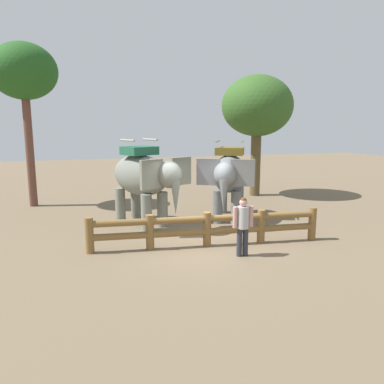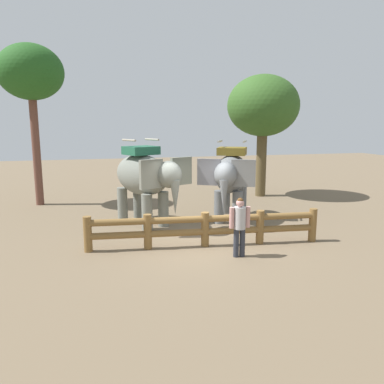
{
  "view_description": "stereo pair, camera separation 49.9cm",
  "coord_description": "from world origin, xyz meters",
  "px_view_note": "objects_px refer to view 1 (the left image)",
  "views": [
    {
      "loc": [
        -3.65,
        -10.47,
        3.67
      ],
      "look_at": [
        0.0,
        1.38,
        1.4
      ],
      "focal_mm": 34.99,
      "sensor_mm": 36.0,
      "label": 1
    },
    {
      "loc": [
        -3.17,
        -10.61,
        3.67
      ],
      "look_at": [
        0.0,
        1.38,
        1.4
      ],
      "focal_mm": 34.99,
      "sensor_mm": 36.0,
      "label": 2
    }
  ],
  "objects_px": {
    "log_fence": "(207,227)",
    "elephant_near_left": "(144,177)",
    "tourist_woman_in_black": "(243,222)",
    "tree_far_left": "(24,74)",
    "tree_back_center": "(257,107)",
    "elephant_center": "(229,176)"
  },
  "relations": [
    {
      "from": "log_fence",
      "to": "tree_back_center",
      "type": "xyz_separation_m",
      "value": [
        5.1,
        7.01,
        3.88
      ]
    },
    {
      "from": "tourist_woman_in_black",
      "to": "tree_far_left",
      "type": "distance_m",
      "value": 11.8
    },
    {
      "from": "log_fence",
      "to": "elephant_center",
      "type": "bearing_deg",
      "value": 56.46
    },
    {
      "from": "elephant_center",
      "to": "tree_far_left",
      "type": "bearing_deg",
      "value": 147.18
    },
    {
      "from": "tourist_woman_in_black",
      "to": "tree_far_left",
      "type": "relative_size",
      "value": 0.24
    },
    {
      "from": "elephant_near_left",
      "to": "tree_back_center",
      "type": "relative_size",
      "value": 0.61
    },
    {
      "from": "elephant_center",
      "to": "tree_back_center",
      "type": "distance_m",
      "value": 5.99
    },
    {
      "from": "tourist_woman_in_black",
      "to": "tree_back_center",
      "type": "bearing_deg",
      "value": 61.36
    },
    {
      "from": "log_fence",
      "to": "tree_far_left",
      "type": "distance_m",
      "value": 10.8
    },
    {
      "from": "log_fence",
      "to": "tree_far_left",
      "type": "relative_size",
      "value": 1.0
    },
    {
      "from": "tree_far_left",
      "to": "tree_back_center",
      "type": "bearing_deg",
      "value": -3.35
    },
    {
      "from": "elephant_near_left",
      "to": "tree_far_left",
      "type": "distance_m",
      "value": 7.48
    },
    {
      "from": "elephant_near_left",
      "to": "tree_far_left",
      "type": "xyz_separation_m",
      "value": [
        -4.24,
        4.69,
        4.01
      ]
    },
    {
      "from": "tourist_woman_in_black",
      "to": "tree_far_left",
      "type": "xyz_separation_m",
      "value": [
        -6.29,
        8.76,
        4.8
      ]
    },
    {
      "from": "elephant_center",
      "to": "tourist_woman_in_black",
      "type": "height_order",
      "value": "elephant_center"
    },
    {
      "from": "elephant_near_left",
      "to": "tree_far_left",
      "type": "bearing_deg",
      "value": 132.15
    },
    {
      "from": "log_fence",
      "to": "tree_far_left",
      "type": "height_order",
      "value": "tree_far_left"
    },
    {
      "from": "log_fence",
      "to": "elephant_near_left",
      "type": "bearing_deg",
      "value": 115.11
    },
    {
      "from": "tree_back_center",
      "to": "elephant_near_left",
      "type": "bearing_deg",
      "value": -147.95
    },
    {
      "from": "elephant_near_left",
      "to": "tree_back_center",
      "type": "bearing_deg",
      "value": 32.05
    },
    {
      "from": "log_fence",
      "to": "elephant_near_left",
      "type": "xyz_separation_m",
      "value": [
        -1.39,
        2.96,
        1.16
      ]
    },
    {
      "from": "tree_far_left",
      "to": "tourist_woman_in_black",
      "type": "bearing_deg",
      "value": -54.33
    }
  ]
}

